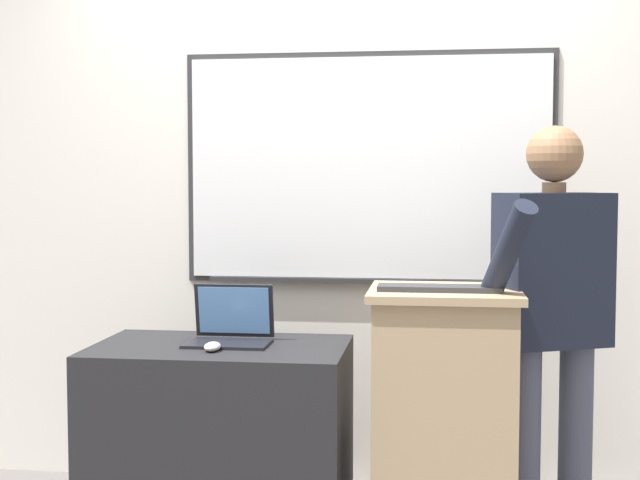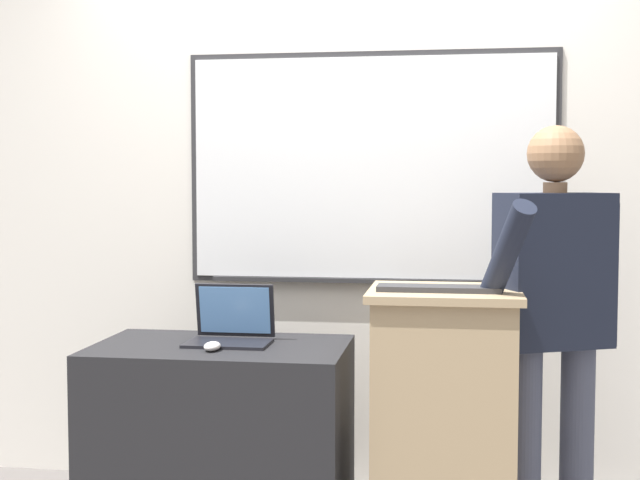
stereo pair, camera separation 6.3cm
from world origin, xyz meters
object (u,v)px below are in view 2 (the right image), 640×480
object	(u,v)px
lectern_podium	(443,421)
person_presenter	(553,306)
laptop	(232,325)
wireless_keyboard	(439,288)
computer_mouse_by_laptop	(212,346)
side_desk	(221,442)

from	to	relation	value
lectern_podium	person_presenter	distance (m)	0.60
laptop	wireless_keyboard	size ratio (longest dim) A/B	0.72
person_presenter	computer_mouse_by_laptop	size ratio (longest dim) A/B	16.17
wireless_keyboard	computer_mouse_by_laptop	xyz separation A→B (m)	(-0.84, -0.06, -0.23)
lectern_podium	wireless_keyboard	world-z (taller)	wireless_keyboard
person_presenter	wireless_keyboard	distance (m)	0.48
side_desk	laptop	size ratio (longest dim) A/B	3.03
side_desk	computer_mouse_by_laptop	bearing A→B (deg)	-88.87
lectern_podium	side_desk	xyz separation A→B (m)	(-0.86, -0.00, -0.12)
side_desk	person_presenter	xyz separation A→B (m)	(1.27, 0.12, 0.55)
lectern_podium	wireless_keyboard	xyz separation A→B (m)	(-0.02, -0.06, 0.51)
person_presenter	computer_mouse_by_laptop	bearing A→B (deg)	167.14
side_desk	person_presenter	size ratio (longest dim) A/B	0.61
person_presenter	laptop	world-z (taller)	person_presenter
wireless_keyboard	lectern_podium	bearing A→B (deg)	71.68
side_desk	wireless_keyboard	distance (m)	1.05
person_presenter	laptop	distance (m)	1.24
laptop	lectern_podium	bearing A→B (deg)	-4.67
person_presenter	laptop	size ratio (longest dim) A/B	4.99
lectern_podium	wireless_keyboard	distance (m)	0.51
lectern_podium	side_desk	world-z (taller)	lectern_podium
lectern_podium	laptop	bearing A→B (deg)	175.33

